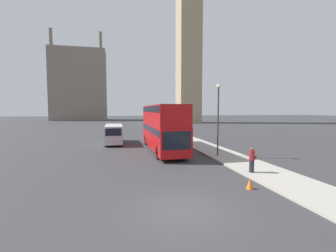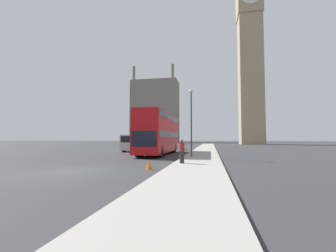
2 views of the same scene
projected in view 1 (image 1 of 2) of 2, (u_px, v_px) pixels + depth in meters
ground_plane at (183, 210)px, 9.10m from camera, size 300.00×300.00×0.00m
sidewalk_strip at (318, 194)px, 10.54m from camera, size 3.22×120.00×0.15m
clock_tower at (189, 21)px, 69.37m from camera, size 7.21×7.38×61.40m
building_block_distant at (79, 85)px, 89.29m from camera, size 20.55×10.73×33.77m
red_double_decker_bus at (162, 125)px, 22.36m from camera, size 2.57×11.42×4.49m
white_van at (114, 134)px, 26.83m from camera, size 2.00×5.95×2.23m
pedestrian at (252, 160)px, 13.98m from camera, size 0.51×0.35×1.56m
street_lamp at (218, 109)px, 18.92m from camera, size 0.36×0.36×6.04m
traffic_cone at (250, 184)px, 11.46m from camera, size 0.36×0.36×0.55m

